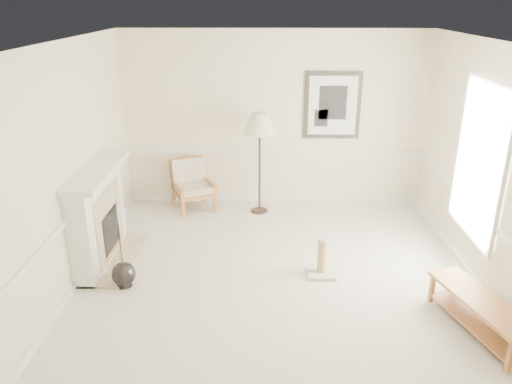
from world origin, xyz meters
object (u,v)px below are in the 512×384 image
at_px(floor_lamp, 260,126).
at_px(armchair, 192,182).
at_px(floor_vase, 124,275).
at_px(bench, 480,310).
at_px(scratching_post, 322,263).

bearing_deg(floor_lamp, armchair, 171.49).
distance_m(floor_vase, bench, 4.11).
bearing_deg(bench, armchair, 136.69).
bearing_deg(armchair, floor_vase, -126.76).
xyz_separation_m(floor_vase, scratching_post, (2.47, 0.33, 0.00)).
bearing_deg(armchair, bench, -68.64).
distance_m(armchair, floor_lamp, 1.53).
distance_m(floor_vase, floor_lamp, 3.14).
distance_m(floor_vase, armchair, 2.57).
bearing_deg(scratching_post, armchair, 132.10).
relative_size(armchair, bench, 0.61).
bearing_deg(floor_vase, floor_lamp, 54.81).
bearing_deg(scratching_post, floor_lamp, 112.40).
height_order(floor_vase, armchair, floor_vase).
xyz_separation_m(bench, scratching_post, (-1.56, 1.14, -0.10)).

